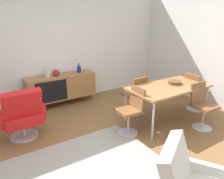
{
  "coord_description": "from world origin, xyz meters",
  "views": [
    {
      "loc": [
        -1.49,
        -2.45,
        2.06
      ],
      "look_at": [
        0.46,
        0.55,
        0.82
      ],
      "focal_mm": 34.92,
      "sensor_mm": 36.0,
      "label": 1
    }
  ],
  "objects_px": {
    "vase_cobalt": "(56,73)",
    "vase_ceramic_small": "(47,73)",
    "dining_chair_far_end": "(195,91)",
    "lounge_chair_red": "(22,114)",
    "dining_chair_front_right": "(202,104)",
    "wooden_bowl_on_table": "(175,82)",
    "dining_chair_near_window": "(131,109)",
    "sideboard": "(61,87)",
    "vase_sculptural_dark": "(79,69)",
    "dining_chair_back_left": "(135,94)",
    "dining_table": "(168,88)"
  },
  "relations": [
    {
      "from": "wooden_bowl_on_table",
      "to": "sideboard",
      "type": "bearing_deg",
      "value": 130.55
    },
    {
      "from": "dining_chair_front_right",
      "to": "lounge_chair_red",
      "type": "height_order",
      "value": "lounge_chair_red"
    },
    {
      "from": "sideboard",
      "to": "vase_cobalt",
      "type": "xyz_separation_m",
      "value": [
        -0.09,
        0.0,
        0.35
      ]
    },
    {
      "from": "dining_chair_far_end",
      "to": "wooden_bowl_on_table",
      "type": "bearing_deg",
      "value": 178.84
    },
    {
      "from": "dining_chair_back_left",
      "to": "lounge_chair_red",
      "type": "xyz_separation_m",
      "value": [
        -2.22,
        0.29,
        -0.0
      ]
    },
    {
      "from": "vase_sculptural_dark",
      "to": "dining_chair_back_left",
      "type": "bearing_deg",
      "value": -65.85
    },
    {
      "from": "vase_ceramic_small",
      "to": "dining_chair_far_end",
      "type": "distance_m",
      "value": 3.3
    },
    {
      "from": "dining_chair_back_left",
      "to": "dining_table",
      "type": "bearing_deg",
      "value": -58.16
    },
    {
      "from": "dining_chair_back_left",
      "to": "lounge_chair_red",
      "type": "bearing_deg",
      "value": 172.48
    },
    {
      "from": "wooden_bowl_on_table",
      "to": "lounge_chair_red",
      "type": "bearing_deg",
      "value": 163.26
    },
    {
      "from": "dining_chair_near_window",
      "to": "lounge_chair_red",
      "type": "relative_size",
      "value": 0.9
    },
    {
      "from": "dining_chair_near_window",
      "to": "dining_chair_far_end",
      "type": "bearing_deg",
      "value": 0.23
    },
    {
      "from": "dining_chair_far_end",
      "to": "vase_cobalt",
      "type": "bearing_deg",
      "value": 141.2
    },
    {
      "from": "vase_cobalt",
      "to": "dining_table",
      "type": "xyz_separation_m",
      "value": [
        1.55,
        -1.96,
        -0.1
      ]
    },
    {
      "from": "vase_cobalt",
      "to": "dining_chair_near_window",
      "type": "bearing_deg",
      "value": -71.46
    },
    {
      "from": "dining_table",
      "to": "wooden_bowl_on_table",
      "type": "relative_size",
      "value": 6.15
    },
    {
      "from": "dining_chair_front_right",
      "to": "dining_chair_near_window",
      "type": "distance_m",
      "value": 1.36
    },
    {
      "from": "sideboard",
      "to": "wooden_bowl_on_table",
      "type": "xyz_separation_m",
      "value": [
        1.66,
        -1.94,
        0.33
      ]
    },
    {
      "from": "vase_cobalt",
      "to": "dining_table",
      "type": "distance_m",
      "value": 2.5
    },
    {
      "from": "vase_ceramic_small",
      "to": "dining_chair_front_right",
      "type": "distance_m",
      "value": 3.3
    },
    {
      "from": "wooden_bowl_on_table",
      "to": "dining_chair_front_right",
      "type": "bearing_deg",
      "value": -75.93
    },
    {
      "from": "wooden_bowl_on_table",
      "to": "dining_chair_near_window",
      "type": "distance_m",
      "value": 1.14
    },
    {
      "from": "vase_cobalt",
      "to": "wooden_bowl_on_table",
      "type": "bearing_deg",
      "value": -47.92
    },
    {
      "from": "dining_chair_back_left",
      "to": "vase_ceramic_small",
      "type": "bearing_deg",
      "value": 134.89
    },
    {
      "from": "dining_chair_far_end",
      "to": "dining_chair_near_window",
      "type": "bearing_deg",
      "value": -179.77
    },
    {
      "from": "dining_table",
      "to": "dining_chair_back_left",
      "type": "xyz_separation_m",
      "value": [
        -0.35,
        0.56,
        -0.23
      ]
    },
    {
      "from": "dining_chair_far_end",
      "to": "lounge_chair_red",
      "type": "height_order",
      "value": "lounge_chair_red"
    },
    {
      "from": "vase_sculptural_dark",
      "to": "wooden_bowl_on_table",
      "type": "relative_size",
      "value": 0.89
    },
    {
      "from": "vase_cobalt",
      "to": "vase_ceramic_small",
      "type": "relative_size",
      "value": 0.61
    },
    {
      "from": "vase_ceramic_small",
      "to": "dining_chair_far_end",
      "type": "relative_size",
      "value": 0.32
    },
    {
      "from": "dining_chair_back_left",
      "to": "lounge_chair_red",
      "type": "relative_size",
      "value": 0.9
    },
    {
      "from": "sideboard",
      "to": "dining_chair_far_end",
      "type": "bearing_deg",
      "value": -39.88
    },
    {
      "from": "dining_chair_back_left",
      "to": "vase_cobalt",
      "type": "bearing_deg",
      "value": 130.55
    },
    {
      "from": "vase_ceramic_small",
      "to": "vase_sculptural_dark",
      "type": "bearing_deg",
      "value": 0.0
    },
    {
      "from": "vase_cobalt",
      "to": "dining_chair_front_right",
      "type": "height_order",
      "value": "vase_cobalt"
    },
    {
      "from": "wooden_bowl_on_table",
      "to": "vase_sculptural_dark",
      "type": "bearing_deg",
      "value": 121.35
    },
    {
      "from": "wooden_bowl_on_table",
      "to": "lounge_chair_red",
      "type": "height_order",
      "value": "lounge_chair_red"
    },
    {
      "from": "vase_ceramic_small",
      "to": "dining_chair_near_window",
      "type": "relative_size",
      "value": 0.32
    },
    {
      "from": "dining_chair_front_right",
      "to": "dining_chair_near_window",
      "type": "xyz_separation_m",
      "value": [
        -1.24,
        0.56,
        0.0
      ]
    },
    {
      "from": "wooden_bowl_on_table",
      "to": "dining_chair_far_end",
      "type": "height_order",
      "value": "dining_chair_far_end"
    },
    {
      "from": "sideboard",
      "to": "lounge_chair_red",
      "type": "xyz_separation_m",
      "value": [
        -1.11,
        -1.11,
        0.03
      ]
    },
    {
      "from": "vase_cobalt",
      "to": "vase_ceramic_small",
      "type": "xyz_separation_m",
      "value": [
        -0.2,
        0.0,
        0.03
      ]
    },
    {
      "from": "sideboard",
      "to": "vase_sculptural_dark",
      "type": "bearing_deg",
      "value": 0.23
    },
    {
      "from": "sideboard",
      "to": "dining_chair_back_left",
      "type": "bearing_deg",
      "value": -51.69
    },
    {
      "from": "vase_ceramic_small",
      "to": "wooden_bowl_on_table",
      "type": "distance_m",
      "value": 2.76
    },
    {
      "from": "vase_sculptural_dark",
      "to": "vase_ceramic_small",
      "type": "relative_size",
      "value": 0.86
    },
    {
      "from": "vase_ceramic_small",
      "to": "dining_table",
      "type": "distance_m",
      "value": 2.63
    },
    {
      "from": "wooden_bowl_on_table",
      "to": "dining_chair_front_right",
      "type": "distance_m",
      "value": 0.67
    },
    {
      "from": "vase_cobalt",
      "to": "vase_sculptural_dark",
      "type": "bearing_deg",
      "value": 0.0
    },
    {
      "from": "sideboard",
      "to": "dining_chair_near_window",
      "type": "relative_size",
      "value": 1.87
    }
  ]
}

